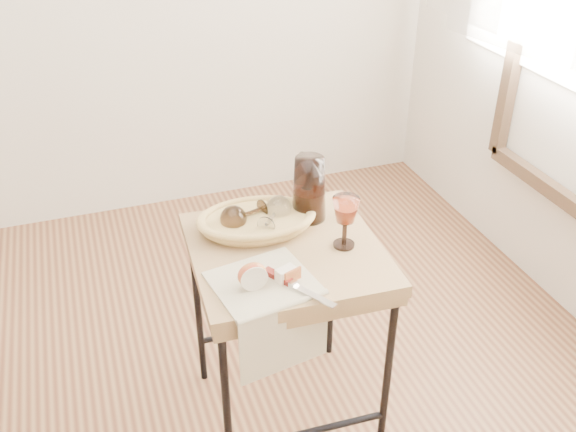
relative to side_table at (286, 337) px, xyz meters
name	(u,v)px	position (x,y,z in m)	size (l,w,h in m)	color
side_table	(286,337)	(0.00, 0.00, 0.00)	(0.56, 0.56, 0.71)	brown
tea_towel	(263,282)	(-0.12, -0.15, 0.36)	(0.27, 0.24, 0.01)	beige
bread_basket	(257,222)	(-0.05, 0.12, 0.38)	(0.33, 0.22, 0.05)	tan
goblet_lying_a	(246,214)	(-0.08, 0.14, 0.41)	(0.13, 0.08, 0.08)	#513B28
goblet_lying_b	(273,215)	(0.00, 0.10, 0.41)	(0.13, 0.08, 0.08)	white
pitcher	(309,188)	(0.12, 0.14, 0.46)	(0.15, 0.23, 0.25)	black
wine_goblet	(345,222)	(0.17, -0.05, 0.44)	(0.08, 0.08, 0.16)	white
apple_half	(252,274)	(-0.15, -0.15, 0.40)	(0.08, 0.04, 0.07)	red
apple_wedge	(286,274)	(-0.05, -0.16, 0.38)	(0.06, 0.03, 0.04)	beige
table_knife	(296,285)	(-0.04, -0.20, 0.37)	(0.23, 0.02, 0.02)	silver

